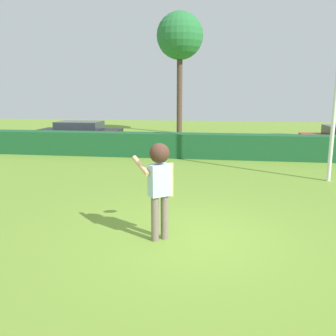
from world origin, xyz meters
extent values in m
plane|color=olive|center=(0.00, 0.00, 0.00)|extent=(60.00, 60.00, 0.00)
cylinder|color=#79685F|center=(-0.56, -0.25, 0.42)|extent=(0.14, 0.14, 0.84)
cylinder|color=#79685F|center=(-0.40, -0.12, 0.42)|extent=(0.14, 0.14, 0.84)
cube|color=#AFCEE9|center=(-0.48, -0.18, 1.13)|extent=(0.43, 0.41, 0.58)
cylinder|color=tan|center=(-0.84, -0.11, 1.37)|extent=(0.45, 0.54, 0.30)
cylinder|color=tan|center=(-0.30, -0.04, 1.11)|extent=(0.09, 0.09, 0.62)
sphere|color=tan|center=(-0.48, -0.18, 1.59)|extent=(0.22, 0.22, 0.22)
sphere|color=#442A1F|center=(-0.48, -0.18, 1.62)|extent=(0.36, 0.36, 0.36)
cylinder|color=#268CE5|center=(-0.73, 0.52, 1.15)|extent=(0.27, 0.27, 0.11)
cube|color=#1B542C|center=(0.00, 8.73, 0.51)|extent=(28.30, 0.90, 1.01)
cube|color=black|center=(-6.74, 11.46, 0.57)|extent=(4.24, 1.80, 0.55)
cube|color=#2D333D|center=(-6.74, 11.46, 1.05)|extent=(2.24, 1.62, 0.40)
cylinder|color=black|center=(-5.29, 12.34, 0.30)|extent=(0.60, 0.11, 0.60)
cylinder|color=black|center=(-5.25, 10.64, 0.30)|extent=(0.60, 0.11, 0.60)
cylinder|color=black|center=(-8.23, 12.27, 0.30)|extent=(0.60, 0.11, 0.60)
cylinder|color=black|center=(-8.19, 10.57, 0.30)|extent=(0.60, 0.11, 0.60)
cylinder|color=black|center=(4.78, 11.56, 0.30)|extent=(0.60, 0.12, 0.60)
cylinder|color=black|center=(4.82, 9.86, 0.30)|extent=(0.60, 0.12, 0.60)
cylinder|color=brown|center=(-2.39, 18.41, 2.73)|extent=(0.37, 0.37, 5.45)
sphere|color=#29753A|center=(-2.39, 18.41, 6.37)|extent=(3.06, 3.06, 3.06)
camera|label=1|loc=(0.63, -6.42, 2.65)|focal=38.83mm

